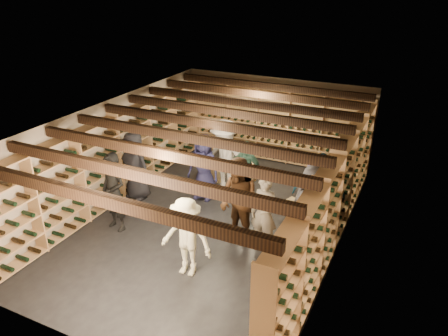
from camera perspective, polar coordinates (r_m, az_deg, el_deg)
The scene contains 21 objects.
ground at distance 9.87m, azimuth -1.39°, elevation -6.79°, with size 8.00×8.00×0.00m, color black.
walls at distance 9.30m, azimuth -1.46°, elevation -0.46°, with size 5.52×8.02×2.40m.
ceiling at distance 8.86m, azimuth -1.55°, elevation 6.59°, with size 5.50×8.00×0.01m, color beige.
ceiling_joists at distance 8.91m, azimuth -1.54°, elevation 5.73°, with size 5.40×7.12×0.18m.
wine_rack_left at distance 10.68m, azimuth -13.84°, elevation 1.46°, with size 0.32×7.50×2.15m.
wine_rack_right at distance 8.62m, azimuth 14.00°, elevation -4.33°, with size 0.32×7.50×2.15m.
wine_rack_back at distance 12.64m, azimuth 6.49°, elevation 5.64°, with size 4.70×0.30×2.15m.
crate_stack_left at distance 11.58m, azimuth -1.26°, elevation -0.38°, with size 0.50×0.34×0.51m.
crate_stack_right at distance 11.60m, azimuth 2.88°, elevation -0.36°, with size 0.50×0.33×0.51m.
crate_loose at distance 10.41m, azimuth 9.37°, elevation -4.83°, with size 0.50×0.33×0.17m, color tan.
person_0 at distance 10.65m, azimuth -11.54°, elevation 0.31°, with size 0.83×0.54×1.70m, color black.
person_1 at distance 9.45m, azimuth -14.19°, elevation -3.08°, with size 0.63×0.42×1.74m, color black.
person_3 at distance 7.91m, azimuth -4.95°, elevation -9.02°, with size 0.99×0.57×1.54m, color beige.
person_4 at distance 9.19m, azimuth 12.23°, elevation -3.38°, with size 1.07×0.44×1.82m, color #1A5F86.
person_6 at distance 10.46m, azimuth -2.65°, elevation 0.18°, with size 0.80×0.52×1.65m, color #1D1D3F.
person_7 at distance 8.62m, azimuth 5.30°, elevation -5.89°, with size 0.57×0.37×1.56m, color gray.
person_8 at distance 8.72m, azimuth 1.93°, elevation -4.40°, with size 0.89×0.69×1.82m, color #412715.
person_9 at distance 10.61m, azimuth 0.08°, elevation 1.35°, with size 1.24×0.71×1.91m, color #9E9891.
person_10 at distance 10.49m, azimuth 2.79°, elevation -0.25°, with size 0.87×0.36×1.48m, color #2A4D3E.
person_11 at distance 9.75m, azimuth 11.67°, elevation -2.68°, with size 1.41×0.45×1.52m, color slate.
person_12 at distance 8.73m, azimuth 11.31°, elevation -5.10°, with size 0.86×0.56×1.76m, color #39383E.
Camera 1 is at (3.87, -7.50, 5.12)m, focal length 35.00 mm.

